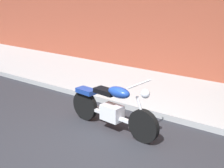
# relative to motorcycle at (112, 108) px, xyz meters

# --- Properties ---
(ground_plane) EXTENTS (60.00, 60.00, 0.00)m
(ground_plane) POSITION_rel_motorcycle_xyz_m (0.26, -0.65, -0.48)
(ground_plane) COLOR #28282D
(sidewalk) EXTENTS (21.45, 3.02, 0.14)m
(sidewalk) POSITION_rel_motorcycle_xyz_m (0.26, 2.58, -0.41)
(sidewalk) COLOR #A2A2A2
(sidewalk) RESTS_ON ground
(motorcycle) EXTENTS (2.25, 0.70, 1.15)m
(motorcycle) POSITION_rel_motorcycle_xyz_m (0.00, 0.00, 0.00)
(motorcycle) COLOR black
(motorcycle) RESTS_ON ground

